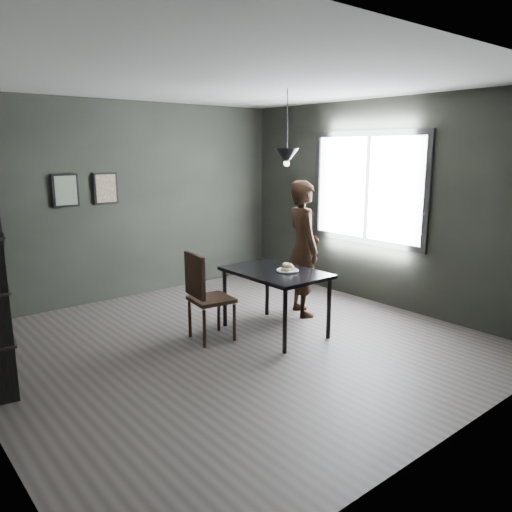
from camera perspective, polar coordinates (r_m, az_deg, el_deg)
ground at (r=5.66m, az=-2.45°, el=-10.01°), size 5.00×5.00×0.00m
back_wall at (r=7.43m, az=-14.31°, el=6.11°), size 5.00×0.10×2.80m
ceiling at (r=5.29m, az=-2.74°, el=19.38°), size 5.00×5.00×0.02m
window_assembly at (r=7.15m, az=12.58°, el=7.58°), size 0.04×1.96×1.56m
cafe_table at (r=5.81m, az=2.22°, el=-2.44°), size 0.80×1.20×0.75m
white_plate at (r=5.76m, az=3.63°, el=-1.72°), size 0.23×0.23×0.01m
donut_pile at (r=5.75m, az=3.63°, el=-1.31°), size 0.22×0.18×0.09m
woman at (r=6.46m, az=5.40°, el=0.88°), size 0.64×0.76×1.75m
wood_chair at (r=5.61m, az=-5.96°, el=-4.05°), size 0.49×0.49×1.01m
pendant_lamp at (r=5.87m, az=3.53°, el=11.32°), size 0.28×0.28×0.86m
framed_print_left at (r=7.05m, az=-20.94°, el=7.01°), size 0.34×0.04×0.44m
framed_print_right at (r=7.25m, az=-16.80°, el=7.41°), size 0.34×0.04×0.44m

